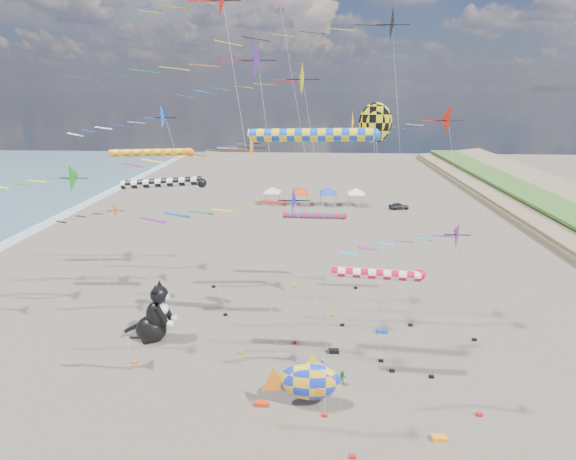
# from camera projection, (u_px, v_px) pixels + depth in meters

# --- Properties ---
(delta_kite_1) EXTENTS (15.69, 2.73, 25.94)m
(delta_kite_1) POSITION_uv_depth(u_px,v_px,m) (374.00, 28.00, 32.62)
(delta_kite_1) COLOR black
(delta_kite_1) RESTS_ON ground
(delta_kite_2) EXTENTS (11.51, 2.30, 26.02)m
(delta_kite_2) POSITION_uv_depth(u_px,v_px,m) (213.00, 4.00, 24.90)
(delta_kite_2) COLOR #C00E08
(delta_kite_2) RESTS_ON ground
(delta_kite_3) EXTENTS (10.24, 1.84, 19.16)m
(delta_kite_3) POSITION_uv_depth(u_px,v_px,m) (162.00, 122.00, 30.39)
(delta_kite_3) COLOR blue
(delta_kite_3) RESTS_ON ground
(delta_kite_4) EXTENTS (12.16, 2.65, 22.10)m
(delta_kite_4) POSITION_uv_depth(u_px,v_px,m) (303.00, 82.00, 33.75)
(delta_kite_4) COLOR yellow
(delta_kite_4) RESTS_ON ground
(delta_kite_5) EXTENTS (11.01, 1.73, 15.80)m
(delta_kite_5) POSITION_uv_depth(u_px,v_px,m) (256.00, 210.00, 21.41)
(delta_kite_5) COLOR #1219DA
(delta_kite_5) RESTS_ON ground
(delta_kite_6) EXTENTS (7.89, 1.87, 10.10)m
(delta_kite_6) POSITION_uv_depth(u_px,v_px,m) (121.00, 214.00, 41.87)
(delta_kite_6) COLOR orange
(delta_kite_6) RESTS_ON ground
(delta_kite_7) EXTENTS (11.61, 2.19, 15.36)m
(delta_kite_7) POSITION_uv_depth(u_px,v_px,m) (55.00, 183.00, 30.30)
(delta_kite_7) COLOR #169218
(delta_kite_7) RESTS_ON ground
(delta_kite_8) EXTENTS (9.44, 1.59, 13.21)m
(delta_kite_8) POSITION_uv_depth(u_px,v_px,m) (422.00, 238.00, 25.41)
(delta_kite_8) COLOR purple
(delta_kite_8) RESTS_ON ground
(delta_kite_9) EXTENTS (10.49, 2.51, 19.14)m
(delta_kite_9) POSITION_uv_depth(u_px,v_px,m) (459.00, 124.00, 32.23)
(delta_kite_9) COLOR red
(delta_kite_9) RESTS_ON ground
(delta_kite_10) EXTENTS (11.51, 2.04, 17.40)m
(delta_kite_10) POSITION_uv_depth(u_px,v_px,m) (230.00, 153.00, 29.34)
(delta_kite_10) COLOR orange
(delta_kite_10) RESTS_ON ground
(delta_kite_11) EXTENTS (9.43, 1.84, 15.91)m
(delta_kite_11) POSITION_uv_depth(u_px,v_px,m) (254.00, 148.00, 43.33)
(delta_kite_11) COLOR #0EDED6
(delta_kite_11) RESTS_ON ground
(delta_kite_12) EXTENTS (15.96, 2.83, 23.44)m
(delta_kite_12) POSITION_uv_depth(u_px,v_px,m) (231.00, 63.00, 30.66)
(delta_kite_12) COLOR #54178E
(delta_kite_12) RESTS_ON ground
(windsock_0) EXTENTS (7.66, 0.76, 8.44)m
(windsock_0) POSITION_uv_depth(u_px,v_px,m) (381.00, 275.00, 30.37)
(windsock_0) COLOR red
(windsock_0) RESTS_ON ground
(windsock_1) EXTENTS (8.56, 0.81, 12.83)m
(windsock_1) POSITION_uv_depth(u_px,v_px,m) (167.00, 183.00, 38.04)
(windsock_1) COLOR black
(windsock_1) RESTS_ON ground
(windsock_2) EXTENTS (9.57, 0.76, 14.53)m
(windsock_2) POSITION_uv_depth(u_px,v_px,m) (155.00, 153.00, 43.44)
(windsock_2) COLOR orange
(windsock_2) RESTS_ON ground
(windsock_3) EXTENTS (7.80, 0.63, 8.20)m
(windsock_3) POSITION_uv_depth(u_px,v_px,m) (317.00, 216.00, 44.97)
(windsock_3) COLOR red
(windsock_3) RESTS_ON ground
(windsock_4) EXTENTS (10.01, 0.92, 17.57)m
(windsock_4) POSITION_uv_depth(u_px,v_px,m) (318.00, 136.00, 29.63)
(windsock_4) COLOR blue
(windsock_4) RESTS_ON ground
(angelfish_kite) EXTENTS (3.74, 3.02, 19.19)m
(angelfish_kite) POSITION_uv_depth(u_px,v_px,m) (372.00, 125.00, 29.92)
(angelfish_kite) COLOR yellow
(angelfish_kite) RESTS_ON ground
(cat_inflatable) EXTENTS (3.97, 2.11, 5.24)m
(cat_inflatable) POSITION_uv_depth(u_px,v_px,m) (153.00, 311.00, 36.74)
(cat_inflatable) COLOR black
(cat_inflatable) RESTS_ON ground
(fish_inflatable) EXTENTS (5.40, 2.21, 3.95)m
(fish_inflatable) POSITION_uv_depth(u_px,v_px,m) (309.00, 381.00, 29.15)
(fish_inflatable) COLOR #1532D4
(fish_inflatable) RESTS_ON ground
(person_adult) EXTENTS (0.72, 0.64, 1.66)m
(person_adult) POSITION_uv_depth(u_px,v_px,m) (323.00, 369.00, 32.22)
(person_adult) COLOR slate
(person_adult) RESTS_ON ground
(child_green) EXTENTS (0.57, 0.45, 1.16)m
(child_green) POSITION_uv_depth(u_px,v_px,m) (343.00, 378.00, 31.58)
(child_green) COLOR #217F3B
(child_green) RESTS_ON ground
(child_blue) EXTENTS (0.58, 0.64, 1.04)m
(child_blue) POSITION_uv_depth(u_px,v_px,m) (310.00, 382.00, 31.25)
(child_blue) COLOR #2542AB
(child_blue) RESTS_ON ground
(kite_bag_0) EXTENTS (0.90, 0.44, 0.30)m
(kite_bag_0) POSITION_uv_depth(u_px,v_px,m) (262.00, 404.00, 29.65)
(kite_bag_0) COLOR red
(kite_bag_0) RESTS_ON ground
(kite_bag_1) EXTENTS (0.90, 0.44, 0.30)m
(kite_bag_1) POSITION_uv_depth(u_px,v_px,m) (382.00, 331.00, 38.54)
(kite_bag_1) COLOR #1248B5
(kite_bag_1) RESTS_ON ground
(kite_bag_2) EXTENTS (0.90, 0.44, 0.30)m
(kite_bag_2) POSITION_uv_depth(u_px,v_px,m) (333.00, 351.00, 35.59)
(kite_bag_2) COLOR black
(kite_bag_2) RESTS_ON ground
(kite_bag_3) EXTENTS (0.90, 0.44, 0.30)m
(kite_bag_3) POSITION_uv_depth(u_px,v_px,m) (439.00, 438.00, 26.70)
(kite_bag_3) COLOR orange
(kite_bag_3) RESTS_ON ground
(tent_row) EXTENTS (19.20, 4.20, 3.80)m
(tent_row) POSITION_uv_depth(u_px,v_px,m) (314.00, 188.00, 79.97)
(tent_row) COLOR silver
(tent_row) RESTS_ON ground
(parked_car) EXTENTS (3.56, 1.83, 1.16)m
(parked_car) POSITION_uv_depth(u_px,v_px,m) (399.00, 206.00, 78.04)
(parked_car) COLOR #26262D
(parked_car) RESTS_ON ground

